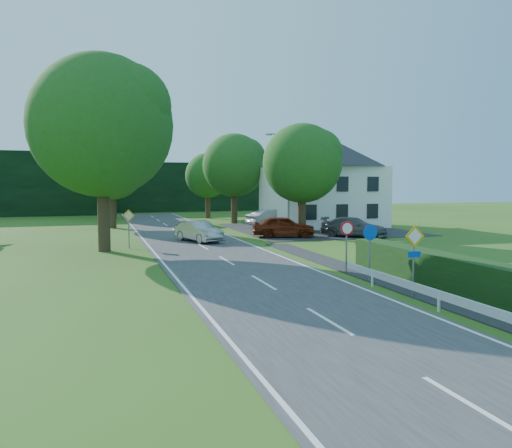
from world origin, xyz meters
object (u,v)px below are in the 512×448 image
object	(u,v)px
parked_car_silver_a	(274,218)
parked_car_grey	(354,227)
streetlight	(287,178)
motorcycle	(198,225)
moving_car	(199,231)
parked_car_red	(284,227)
parasol	(312,218)

from	to	relation	value
parked_car_silver_a	parked_car_grey	xyz separation A→B (m)	(3.08, -9.33, -0.11)
streetlight	parked_car_silver_a	distance (m)	6.92
streetlight	motorcycle	bearing A→B (deg)	143.68
moving_car	parked_car_silver_a	distance (m)	12.54
moving_car	parked_car_grey	distance (m)	11.83
parked_car_grey	motorcycle	bearing A→B (deg)	93.97
streetlight	parked_car_silver_a	size ratio (longest dim) A/B	1.58
parked_car_grey	streetlight	bearing A→B (deg)	91.36
parked_car_red	parasol	distance (m)	8.11
streetlight	parked_car_silver_a	world-z (taller)	streetlight
moving_car	motorcycle	size ratio (longest dim) A/B	2.50
streetlight	motorcycle	world-z (taller)	streetlight
streetlight	moving_car	size ratio (longest dim) A/B	1.84
motorcycle	parked_car_silver_a	distance (m)	7.36
streetlight	moving_car	world-z (taller)	streetlight
parked_car_grey	parasol	distance (m)	7.59
streetlight	parasol	world-z (taller)	streetlight
parked_car_red	streetlight	bearing A→B (deg)	-7.98
parasol	moving_car	bearing A→B (deg)	-148.42
parked_car_silver_a	parked_car_grey	bearing A→B (deg)	-173.10
streetlight	parked_car_grey	bearing A→B (deg)	-40.73
moving_car	parked_car_red	size ratio (longest dim) A/B	0.93
motorcycle	moving_car	bearing A→B (deg)	-97.03
parasol	parked_car_red	bearing A→B (deg)	-129.05
parked_car_grey	parked_car_red	bearing A→B (deg)	118.06
moving_car	parked_car_grey	bearing A→B (deg)	-21.98
parked_car_silver_a	motorcycle	bearing A→B (deg)	88.24
motorcycle	parasol	size ratio (longest dim) A/B	0.90
moving_car	parasol	bearing A→B (deg)	11.32
motorcycle	parked_car_red	world-z (taller)	parked_car_red
motorcycle	parked_car_silver_a	world-z (taller)	parked_car_silver_a
parked_car_red	parasol	bearing A→B (deg)	-20.53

